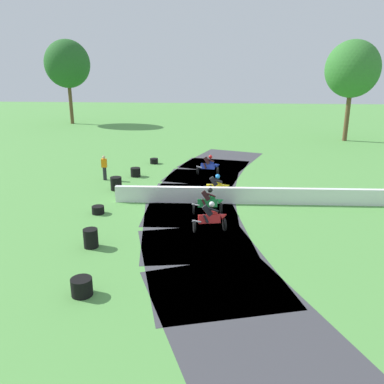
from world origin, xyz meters
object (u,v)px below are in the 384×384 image
Objects in this scene: motorcycle_lead_blue at (209,165)px; tire_stack_extra_a at (91,238)px; tire_stack_mid_b at (116,184)px; motorcycle_trailing_green at (209,202)px; tire_stack_mid_a at (136,172)px; tire_stack_extra_b at (82,287)px; track_marshal at (104,168)px; motorcycle_fourth_red at (211,217)px; tire_stack_far at (98,210)px; tire_stack_near at (154,161)px; motorcycle_chase_yellow at (216,187)px.

tire_stack_extra_a is (-4.51, -12.09, -0.24)m from motorcycle_lead_blue.
tire_stack_mid_b is (-5.51, -4.04, -0.24)m from motorcycle_lead_blue.
motorcycle_trailing_green is 6.46m from tire_stack_extra_a.
tire_stack_mid_a is at bearing 127.47° from motorcycle_trailing_green.
tire_stack_extra_a reaches higher than tire_stack_mid_a.
tire_stack_extra_b is (-3.65, -15.74, -0.34)m from motorcycle_lead_blue.
track_marshal is (-7.10, 5.86, 0.17)m from motorcycle_trailing_green.
motorcycle_fourth_red is 10.84m from track_marshal.
motorcycle_lead_blue is 2.58× the size of tire_stack_mid_a.
motorcycle_lead_blue is at bearing 69.54° from tire_stack_extra_a.
tire_stack_mid_b and tire_stack_extra_a have the same top height.
tire_stack_extra_b is at bearing -116.12° from motorcycle_trailing_green.
motorcycle_trailing_green is 1.00× the size of motorcycle_fourth_red.
tire_stack_far is at bearing -175.84° from motorcycle_trailing_green.
tire_stack_mid_a is at bearing 92.43° from tire_stack_extra_a.
tire_stack_near is 15.01m from tire_stack_extra_a.
motorcycle_chase_yellow is 7.01m from tire_stack_mid_a.
track_marshal reaches higher than tire_stack_far.
tire_stack_extra_b is (1.75, -7.58, 0.10)m from tire_stack_far.
tire_stack_extra_a reaches higher than tire_stack_far.
tire_stack_mid_a is 1.06× the size of tire_stack_far.
track_marshal is at bearing 121.46° from tire_stack_mid_b.
track_marshal is (-2.32, 10.20, 0.42)m from tire_stack_extra_a.
tire_stack_mid_b is at bearing 99.03° from tire_stack_extra_b.
motorcycle_fourth_red is at bearing -91.93° from motorcycle_chase_yellow.
motorcycle_chase_yellow is at bearing 26.83° from tire_stack_far.
motorcycle_lead_blue is 1.02× the size of motorcycle_trailing_green.
tire_stack_near is at bearing 84.56° from tire_stack_far.
motorcycle_chase_yellow reaches higher than motorcycle_trailing_green.
tire_stack_far is at bearing -123.50° from motorcycle_lead_blue.
motorcycle_chase_yellow is 11.44m from tire_stack_extra_b.
motorcycle_trailing_green is 5.70m from tire_stack_far.
motorcycle_trailing_green is at bearing -66.62° from tire_stack_near.
motorcycle_fourth_red is 8.37m from tire_stack_mid_b.
motorcycle_fourth_red is at bearing -59.02° from tire_stack_mid_a.
tire_stack_mid_b is at bearing -58.54° from track_marshal.
motorcycle_trailing_green is at bearing 94.45° from motorcycle_fourth_red.
tire_stack_near is 0.85× the size of tire_stack_extra_b.
tire_stack_mid_b is at bearing 135.33° from motorcycle_fourth_red.
motorcycle_chase_yellow is at bearing -58.43° from tire_stack_near.
tire_stack_extra_a is 0.49× the size of track_marshal.
motorcycle_fourth_red is 2.75× the size of tire_stack_near.
motorcycle_chase_yellow is at bearing 88.07° from motorcycle_fourth_red.
tire_stack_far is (-0.42, -7.26, -0.10)m from tire_stack_mid_a.
tire_stack_mid_a is at bearing -99.52° from tire_stack_near.
motorcycle_lead_blue reaches higher than tire_stack_mid_a.
tire_stack_extra_a is (0.89, -3.93, 0.20)m from tire_stack_far.
motorcycle_fourth_red is 2.52× the size of tire_stack_mid_a.
tire_stack_mid_a is 14.90m from tire_stack_extra_b.
motorcycle_chase_yellow is 2.10× the size of tire_stack_extra_a.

